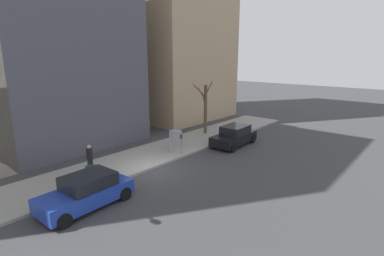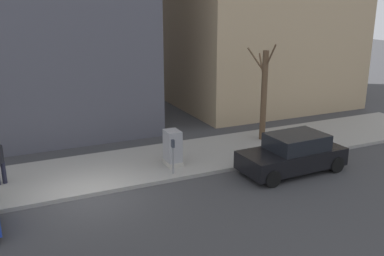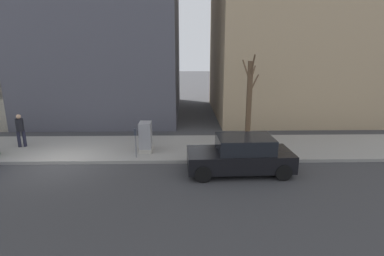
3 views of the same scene
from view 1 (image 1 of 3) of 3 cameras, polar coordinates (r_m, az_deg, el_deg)
The scene contains 10 objects.
ground_plane at distance 18.49m, azimuth -7.87°, elevation -7.98°, with size 120.00×120.00×0.00m, color #38383A.
sidewalk at distance 19.91m, azimuth -11.76°, elevation -6.31°, with size 4.00×36.00×0.15m, color gray.
parked_car_black at distance 23.31m, azimuth 8.04°, elevation -1.49°, with size 2.04×4.26×1.52m.
parked_car_blue at distance 14.74m, azimuth -19.45°, elevation -11.37°, with size 2.05×4.26×1.52m.
parking_meter at distance 20.65m, azimuth -2.06°, elevation -2.65°, with size 0.14×0.10×1.35m.
utility_box at distance 21.47m, azimuth -3.13°, elevation -2.38°, with size 0.83×0.61×1.43m.
bare_tree at distance 25.81m, azimuth 2.52°, elevation 3.88°, with size 2.00×0.84×4.53m.
trash_bin at distance 17.08m, azimuth -18.66°, elevation -8.29°, with size 0.56×0.56×0.90m, color #14381E.
pedestrian_near_meter at distance 18.26m, azimuth -18.89°, elevation -5.26°, with size 0.36×0.38×1.66m.
office_block_center at distance 26.58m, azimuth -28.23°, elevation 13.80°, with size 12.32×12.32×15.12m, color #4C4C56.
Camera 1 is at (-12.90, 11.37, 6.78)m, focal length 28.00 mm.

